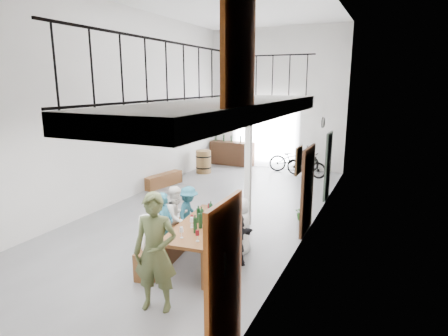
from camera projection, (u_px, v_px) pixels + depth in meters
The scene contains 24 objects.
floor at pixel (208, 211), 10.14m from camera, with size 12.00×12.00×0.00m, color slate.
room_walls at pixel (207, 76), 9.35m from camera, with size 12.00×12.00×12.00m.
gateway_portal at pixel (265, 133), 15.26m from camera, with size 2.80×0.08×2.80m, color white.
right_wall_decor at pixel (291, 173), 7.00m from camera, with size 0.07×8.28×5.07m.
balcony at pixel (229, 111), 5.91m from camera, with size 1.52×5.62×4.00m.
tasting_table at pixel (203, 228), 7.11m from camera, with size 1.11×2.23×0.79m.
bench_inner at pixel (170, 244), 7.44m from camera, with size 0.36×2.24×0.51m, color brown.
bench_wall at pixel (228, 257), 7.00m from camera, with size 0.24×1.84×0.42m, color brown.
tableware at pixel (201, 218), 6.97m from camera, with size 0.52×1.41×0.35m.
side_bench at pixel (163, 180), 12.53m from camera, with size 0.33×1.51×0.42m, color brown.
oak_barrel at pixel (203, 162), 14.35m from camera, with size 0.59×0.59×0.87m.
serving_counter at pixel (232, 153), 15.75m from camera, with size 1.85×0.51×0.98m, color #3C1F12.
counter_bottles at pixel (232, 139), 15.62m from camera, with size 1.61×0.18×0.28m.
guest_left_a at pixel (147, 243), 6.78m from camera, with size 0.54×0.35×1.11m, color white.
guest_left_b at pixel (165, 226), 7.31m from camera, with size 0.49×0.32×1.35m, color #25677D.
guest_left_c at pixel (177, 217), 7.80m from camera, with size 0.65×0.50×1.33m, color white.
guest_left_d at pixel (188, 213), 8.19m from camera, with size 0.78×0.45×1.21m, color #25677D.
guest_right_a at pixel (218, 248), 6.49m from camera, with size 0.69×0.29×1.18m, color maroon.
guest_right_b at pixel (236, 240), 6.97m from camera, with size 1.00×0.32×1.08m, color black.
guest_right_c at pixel (241, 226), 7.52m from camera, with size 0.58×0.38×1.18m, color white.
host_standing at pixel (155, 253), 5.58m from camera, with size 0.67×0.44×1.84m, color #4F5B33.
potted_plant at pixel (302, 213), 9.45m from camera, with size 0.34×0.29×0.38m, color #154516.
bicycle_near at pixel (294, 159), 14.52m from camera, with size 0.66×1.90×1.00m, color black.
bicycle_far at pixel (306, 164), 13.72m from camera, with size 0.45×1.58×0.95m, color black.
Camera 1 is at (4.37, -8.58, 3.40)m, focal length 30.00 mm.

